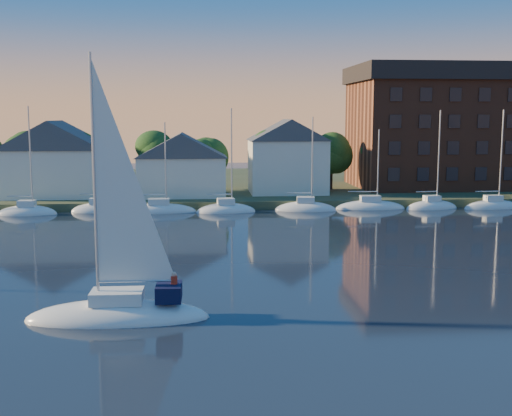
{
  "coord_description": "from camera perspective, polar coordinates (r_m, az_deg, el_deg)",
  "views": [
    {
      "loc": [
        -3.73,
        -26.03,
        11.14
      ],
      "look_at": [
        0.51,
        22.0,
        4.25
      ],
      "focal_mm": 45.0,
      "sensor_mm": 36.0,
      "label": 1
    }
  ],
  "objects": [
    {
      "name": "clubhouse_east",
      "position": [
        85.99,
        2.81,
        4.7
      ],
      "size": [
        10.5,
        8.4,
        9.8
      ],
      "color": "beige",
      "rests_on": "shoreline_land"
    },
    {
      "name": "hero_sailboat",
      "position": [
        36.66,
        -11.97,
        -8.7
      ],
      "size": [
        10.21,
        3.44,
        15.6
      ],
      "rotation": [
        0.0,
        0.0,
        3.13
      ],
      "color": "silver",
      "rests_on": "ground"
    },
    {
      "name": "clubhouse_centre",
      "position": [
        83.28,
        -6.61,
        3.94
      ],
      "size": [
        11.55,
        8.4,
        8.08
      ],
      "color": "beige",
      "rests_on": "shoreline_land"
    },
    {
      "name": "clubhouse_west",
      "position": [
        86.15,
        -17.33,
        4.3
      ],
      "size": [
        13.65,
        9.45,
        9.64
      ],
      "color": "beige",
      "rests_on": "shoreline_land"
    },
    {
      "name": "shoreline_land",
      "position": [
        101.71,
        -2.92,
        1.84
      ],
      "size": [
        160.0,
        50.0,
        2.0
      ],
      "primitive_type": "cube",
      "color": "#373F25",
      "rests_on": "ground"
    },
    {
      "name": "condo_block",
      "position": [
        98.5,
        17.61,
        6.97
      ],
      "size": [
        31.0,
        17.0,
        17.4
      ],
      "color": "brown",
      "rests_on": "shoreline_land"
    },
    {
      "name": "tree_line",
      "position": [
        89.3,
        -1.37,
        5.59
      ],
      "size": [
        93.4,
        5.4,
        8.9
      ],
      "color": "#3B281B",
      "rests_on": "shoreline_land"
    },
    {
      "name": "wooden_dock",
      "position": [
        78.91,
        -2.29,
        0.01
      ],
      "size": [
        120.0,
        3.0,
        1.0
      ],
      "primitive_type": "cube",
      "color": "brown",
      "rests_on": "ground"
    },
    {
      "name": "moored_fleet",
      "position": [
        75.84,
        -5.2,
        -0.27
      ],
      "size": [
        79.5,
        2.4,
        12.05
      ],
      "color": "silver",
      "rests_on": "ground"
    },
    {
      "name": "ground",
      "position": [
        28.56,
        2.96,
        -14.84
      ],
      "size": [
        260.0,
        260.0,
        0.0
      ],
      "primitive_type": "plane",
      "color": "black",
      "rests_on": "ground"
    }
  ]
}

